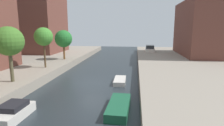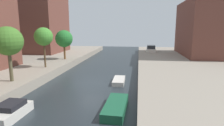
{
  "view_description": "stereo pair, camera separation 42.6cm",
  "coord_description": "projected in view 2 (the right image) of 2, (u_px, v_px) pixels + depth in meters",
  "views": [
    {
      "loc": [
        4.55,
        -19.26,
        5.91
      ],
      "look_at": [
        1.23,
        6.95,
        0.99
      ],
      "focal_mm": 29.89,
      "sensor_mm": 36.0,
      "label": 1
    },
    {
      "loc": [
        4.97,
        -19.2,
        5.91
      ],
      "look_at": [
        1.23,
        6.95,
        0.99
      ],
      "focal_mm": 29.89,
      "sensor_mm": 36.0,
      "label": 2
    }
  ],
  "objects": [
    {
      "name": "street_tree_3",
      "position": [
        44.0,
        37.0,
        23.25
      ],
      "size": [
        2.29,
        2.29,
        5.04
      ],
      "color": "#4D3B25",
      "rests_on": "quay_left"
    },
    {
      "name": "street_tree_2",
      "position": [
        8.0,
        41.0,
        16.96
      ],
      "size": [
        2.66,
        2.66,
        5.1
      ],
      "color": "brown",
      "rests_on": "quay_left"
    },
    {
      "name": "moored_boat_right_2",
      "position": [
        116.0,
        107.0,
        13.52
      ],
      "size": [
        1.58,
        4.15,
        0.61
      ],
      "color": "#195638",
      "rests_on": "ground_plane"
    },
    {
      "name": "moored_boat_right_3",
      "position": [
        119.0,
        81.0,
        20.48
      ],
      "size": [
        1.26,
        3.11,
        0.47
      ],
      "color": "beige",
      "rests_on": "ground_plane"
    },
    {
      "name": "parked_car",
      "position": [
        151.0,
        49.0,
        39.58
      ],
      "size": [
        2.07,
        4.3,
        1.41
      ],
      "color": "beige",
      "rests_on": "quay_right"
    },
    {
      "name": "low_block_right",
      "position": [
        211.0,
        28.0,
        33.9
      ],
      "size": [
        10.0,
        14.12,
        9.82
      ],
      "primitive_type": "cube",
      "color": "brown",
      "rests_on": "quay_right"
    },
    {
      "name": "ground_plane",
      "position": [
        92.0,
        83.0,
        20.46
      ],
      "size": [
        84.0,
        84.0,
        0.0
      ],
      "primitive_type": "plane",
      "color": "#232B30"
    },
    {
      "name": "moored_boat_left_2",
      "position": [
        10.0,
        112.0,
        12.46
      ],
      "size": [
        1.62,
        3.12,
        1.01
      ],
      "color": "beige",
      "rests_on": "ground_plane"
    },
    {
      "name": "street_tree_4",
      "position": [
        64.0,
        39.0,
        29.64
      ],
      "size": [
        2.72,
        2.72,
        4.66
      ],
      "color": "brown",
      "rests_on": "quay_left"
    }
  ]
}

